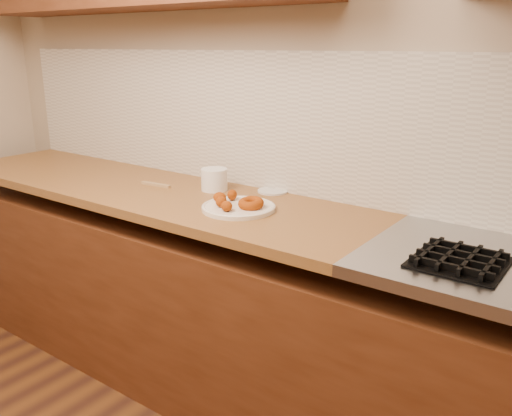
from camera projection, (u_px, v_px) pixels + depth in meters
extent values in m
cube|color=#B4A48C|center=(302.00, 88.00, 2.23)|extent=(4.00, 0.02, 2.70)
cube|color=#562C16|center=(257.00, 327.00, 2.27)|extent=(3.60, 0.60, 0.77)
cube|color=olive|center=(144.00, 190.00, 2.50)|extent=(2.30, 0.62, 0.04)
cube|color=beige|center=(299.00, 125.00, 2.27)|extent=(3.60, 0.02, 0.60)
cube|color=black|center=(459.00, 262.00, 1.61)|extent=(0.26, 0.26, 0.01)
cube|color=black|center=(430.00, 251.00, 1.66)|extent=(0.01, 0.24, 0.02)
cube|color=black|center=(450.00, 267.00, 1.53)|extent=(0.24, 0.01, 0.02)
cube|color=black|center=(449.00, 255.00, 1.62)|extent=(0.01, 0.24, 0.02)
cube|color=black|center=(457.00, 261.00, 1.58)|extent=(0.24, 0.01, 0.02)
cube|color=black|center=(470.00, 260.00, 1.59)|extent=(0.01, 0.24, 0.02)
cube|color=black|center=(463.00, 255.00, 1.63)|extent=(0.24, 0.01, 0.02)
cube|color=black|center=(492.00, 265.00, 1.55)|extent=(0.01, 0.24, 0.02)
cube|color=black|center=(468.00, 249.00, 1.67)|extent=(0.24, 0.01, 0.02)
cylinder|color=silver|center=(239.00, 208.00, 2.13)|extent=(0.29, 0.29, 0.02)
torus|color=#9F2E00|center=(251.00, 203.00, 2.10)|extent=(0.12, 0.12, 0.05)
ellipsoid|color=#9F2E00|center=(232.00, 195.00, 2.20)|extent=(0.06, 0.06, 0.04)
ellipsoid|color=#9F2E00|center=(220.00, 198.00, 2.16)|extent=(0.06, 0.06, 0.04)
ellipsoid|color=#9F2E00|center=(221.00, 202.00, 2.11)|extent=(0.04, 0.05, 0.04)
ellipsoid|color=#9F2E00|center=(227.00, 206.00, 2.05)|extent=(0.07, 0.07, 0.04)
cylinder|color=white|center=(214.00, 179.00, 2.41)|extent=(0.14, 0.14, 0.10)
cylinder|color=silver|center=(273.00, 191.00, 2.39)|extent=(0.15, 0.15, 0.01)
cylinder|color=#A87124|center=(260.00, 200.00, 2.25)|extent=(0.08, 0.08, 0.01)
cube|color=#A58354|center=(156.00, 185.00, 2.49)|extent=(0.16, 0.04, 0.01)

